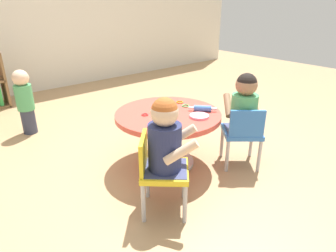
# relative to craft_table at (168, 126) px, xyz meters

# --- Properties ---
(ground_plane) EXTENTS (10.00, 10.00, 0.00)m
(ground_plane) POSITION_rel_craft_table_xyz_m (0.00, 0.00, -0.35)
(ground_plane) COLOR tan
(craft_table) EXTENTS (0.86, 0.86, 0.47)m
(craft_table) POSITION_rel_craft_table_xyz_m (0.00, 0.00, 0.00)
(craft_table) COLOR silver
(craft_table) RESTS_ON ground
(child_chair_left) EXTENTS (0.42, 0.42, 0.54)m
(child_chair_left) POSITION_rel_craft_table_xyz_m (-0.43, -0.43, -0.05)
(child_chair_left) COLOR #B7B7BC
(child_chair_left) RESTS_ON ground
(seated_child_left) EXTENTS (0.44, 0.43, 0.51)m
(seated_child_left) POSITION_rel_craft_table_xyz_m (-0.40, -0.46, 0.18)
(seated_child_left) COLOR #3F4772
(seated_child_left) RESTS_ON ground
(child_chair_right) EXTENTS (0.42, 0.42, 0.54)m
(child_chair_right) POSITION_rel_craft_table_xyz_m (0.44, -0.42, -0.05)
(child_chair_right) COLOR #B7B7BC
(child_chair_right) RESTS_ON ground
(seated_child_right) EXTENTS (0.43, 0.44, 0.51)m
(seated_child_right) POSITION_rel_craft_table_xyz_m (0.47, -0.39, 0.18)
(seated_child_right) COLOR #3F4772
(seated_child_right) RESTS_ON ground
(toddler_standing) EXTENTS (0.17, 0.17, 0.67)m
(toddler_standing) POSITION_rel_craft_table_xyz_m (-0.71, 1.43, 0.01)
(toddler_standing) COLOR #33384C
(toddler_standing) RESTS_ON ground
(rolling_pin) EXTENTS (0.17, 0.18, 0.05)m
(rolling_pin) POSITION_rel_craft_table_xyz_m (0.24, -0.15, 0.14)
(rolling_pin) COLOR #3F72CC
(rolling_pin) RESTS_ON craft_table
(craft_scissors) EXTENTS (0.12, 0.14, 0.01)m
(craft_scissors) POSITION_rel_craft_table_xyz_m (0.14, 0.15, 0.12)
(craft_scissors) COLOR silver
(craft_scissors) RESTS_ON craft_table
(playdough_blob_0) EXTENTS (0.14, 0.14, 0.01)m
(playdough_blob_0) POSITION_rel_craft_table_xyz_m (-0.04, 0.06, 0.12)
(playdough_blob_0) COLOR #B2E58C
(playdough_blob_0) RESTS_ON craft_table
(playdough_blob_1) EXTENTS (0.15, 0.15, 0.02)m
(playdough_blob_1) POSITION_rel_craft_table_xyz_m (0.12, -0.23, 0.12)
(playdough_blob_1) COLOR pink
(playdough_blob_1) RESTS_ON craft_table
(cookie_cutter_0) EXTENTS (0.06, 0.06, 0.01)m
(cookie_cutter_0) POSITION_rel_craft_table_xyz_m (-0.17, 0.08, 0.12)
(cookie_cutter_0) COLOR red
(cookie_cutter_0) RESTS_ON craft_table
(cookie_cutter_1) EXTENTS (0.06, 0.06, 0.01)m
(cookie_cutter_1) POSITION_rel_craft_table_xyz_m (0.22, 0.02, 0.12)
(cookie_cutter_1) COLOR #4CB259
(cookie_cutter_1) RESTS_ON craft_table
(cookie_cutter_2) EXTENTS (0.05, 0.05, 0.01)m
(cookie_cutter_2) POSITION_rel_craft_table_xyz_m (0.03, 0.11, 0.12)
(cookie_cutter_2) COLOR orange
(cookie_cutter_2) RESTS_ON craft_table
(cookie_cutter_3) EXTENTS (0.06, 0.06, 0.01)m
(cookie_cutter_3) POSITION_rel_craft_table_xyz_m (0.24, 0.13, 0.12)
(cookie_cutter_3) COLOR orange
(cookie_cutter_3) RESTS_ON craft_table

